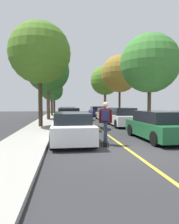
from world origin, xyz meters
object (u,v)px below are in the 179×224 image
at_px(parked_car_left_nearest, 72,127).
at_px(parked_car_left_near, 69,117).
at_px(parked_car_right_far, 107,114).
at_px(parked_car_right_farthest, 97,111).
at_px(street_tree_left_nearest, 40,53).
at_px(parked_car_right_nearest, 158,126).
at_px(street_tree_left_near, 48,71).
at_px(street_tree_right_nearest, 150,63).
at_px(parked_car_left_far, 67,113).
at_px(parked_car_right_near, 122,117).
at_px(street_tree_right_far, 105,80).
at_px(skateboard, 105,143).
at_px(street_tree_left_farthest, 54,92).
at_px(street_tree_right_near, 120,74).
at_px(skateboarder, 105,120).
at_px(street_tree_left_far, 52,90).

height_order(parked_car_left_nearest, parked_car_left_near, parked_car_left_near).
bearing_deg(parked_car_right_far, parked_car_left_near, -127.27).
distance_m(parked_car_right_farthest, street_tree_left_nearest, 15.35).
bearing_deg(parked_car_right_nearest, street_tree_left_near, 115.92).
bearing_deg(street_tree_right_nearest, parked_car_right_farthest, 98.97).
bearing_deg(parked_car_left_far, parked_car_right_near, -59.86).
bearing_deg(parked_car_left_near, street_tree_right_far, 68.97).
bearing_deg(parked_car_right_farthest, street_tree_left_nearest, -115.49).
relative_size(parked_car_left_nearest, parked_car_right_far, 0.95).
xyz_separation_m(parked_car_left_nearest, parked_car_left_near, (0.00, 6.38, 0.03)).
bearing_deg(street_tree_left_nearest, skateboard, -61.69).
xyz_separation_m(street_tree_left_farthest, street_tree_right_near, (8.33, -12.10, 1.55)).
bearing_deg(street_tree_right_near, skateboard, -107.87).
relative_size(parked_car_right_near, skateboard, 4.82).
bearing_deg(skateboarder, parked_car_right_farthest, 81.80).
relative_size(parked_car_right_farthest, street_tree_left_farthest, 0.82).
xyz_separation_m(parked_car_left_near, skateboarder, (1.40, -7.41, 0.39)).
xyz_separation_m(parked_car_left_nearest, street_tree_left_near, (-2.05, 12.83, 4.62)).
distance_m(parked_car_left_near, parked_car_right_farthest, 12.94).
distance_m(parked_car_left_near, street_tree_left_nearest, 5.21).
bearing_deg(parked_car_right_farthest, parked_car_left_nearest, -102.81).
relative_size(parked_car_right_far, street_tree_left_nearest, 0.62).
height_order(street_tree_right_far, skateboarder, street_tree_right_far).
bearing_deg(parked_car_left_near, parked_car_right_far, 52.73).
height_order(street_tree_left_farthest, street_tree_right_nearest, street_tree_right_nearest).
bearing_deg(skateboard, street_tree_right_near, 72.13).
bearing_deg(street_tree_left_near, parked_car_right_near, -47.30).
relative_size(street_tree_left_far, skateboard, 5.98).
distance_m(street_tree_left_nearest, street_tree_right_nearest, 8.35).
relative_size(parked_car_left_far, parked_car_right_near, 1.02).
height_order(parked_car_right_nearest, parked_car_right_near, parked_car_right_near).
bearing_deg(parked_car_left_near, skateboarder, -79.29).
bearing_deg(parked_car_left_near, street_tree_left_near, 107.65).
relative_size(parked_car_left_near, street_tree_left_farthest, 0.87).
distance_m(parked_car_left_nearest, parked_car_right_farthest, 19.08).
bearing_deg(parked_car_left_near, parked_car_left_far, 90.00).
bearing_deg(parked_car_right_far, parked_car_right_farthest, 90.00).
relative_size(street_tree_right_near, skateboarder, 4.22).
distance_m(parked_car_left_near, parked_car_right_nearest, 7.73).
bearing_deg(street_tree_right_far, street_tree_left_near, -130.13).
height_order(parked_car_right_nearest, street_tree_left_nearest, street_tree_left_nearest).
xyz_separation_m(parked_car_left_near, street_tree_left_nearest, (-2.05, -0.95, 4.69)).
bearing_deg(parked_car_left_nearest, skateboard, -35.17).
distance_m(parked_car_left_far, street_tree_left_near, 5.07).
bearing_deg(parked_car_left_far, street_tree_right_far, 56.27).
height_order(street_tree_right_nearest, street_tree_right_near, street_tree_right_near).
height_order(parked_car_left_far, street_tree_right_near, street_tree_right_near).
relative_size(parked_car_left_near, skateboarder, 2.55).
xyz_separation_m(street_tree_left_far, street_tree_left_farthest, (0.00, 7.05, 0.06)).
xyz_separation_m(parked_car_left_far, parked_car_right_far, (4.23, -1.37, -0.06)).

